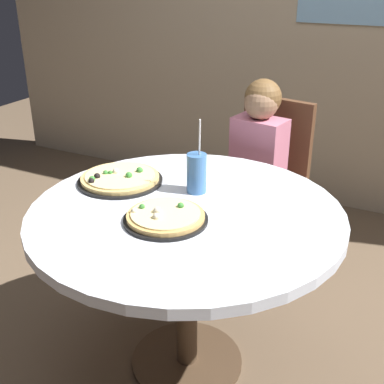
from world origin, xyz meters
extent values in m
plane|color=brown|center=(0.00, 0.00, 0.00)|extent=(8.00, 8.00, 0.00)
cylinder|color=silver|center=(0.00, 0.00, 0.73)|extent=(1.19, 1.19, 0.04)
cylinder|color=#4C3826|center=(0.00, 0.00, 0.36)|extent=(0.09, 0.09, 0.69)
cylinder|color=#4C3826|center=(0.00, 0.00, 0.01)|extent=(0.48, 0.48, 0.02)
cube|color=brown|center=(0.00, 0.83, 0.43)|extent=(0.46, 0.46, 0.04)
cube|color=brown|center=(0.03, 1.00, 0.69)|extent=(0.40, 0.11, 0.52)
cylinder|color=brown|center=(-0.20, 0.69, 0.21)|extent=(0.04, 0.04, 0.41)
cylinder|color=brown|center=(0.14, 0.63, 0.21)|extent=(0.04, 0.04, 0.41)
cylinder|color=brown|center=(-0.14, 1.02, 0.21)|extent=(0.04, 0.04, 0.41)
cylinder|color=brown|center=(0.20, 0.96, 0.21)|extent=(0.04, 0.04, 0.41)
cube|color=#3F4766|center=(-0.02, 0.67, 0.23)|extent=(0.29, 0.36, 0.45)
cube|color=#CC728C|center=(0.00, 0.81, 0.67)|extent=(0.28, 0.20, 0.44)
sphere|color=#997051|center=(0.00, 0.81, 0.97)|extent=(0.17, 0.17, 0.17)
sphere|color=brown|center=(0.00, 0.83, 0.99)|extent=(0.18, 0.18, 0.18)
cylinder|color=black|center=(-0.02, -0.12, 0.76)|extent=(0.30, 0.30, 0.01)
cylinder|color=tan|center=(-0.02, -0.12, 0.77)|extent=(0.28, 0.28, 0.02)
cylinder|color=beige|center=(-0.02, -0.12, 0.78)|extent=(0.25, 0.25, 0.01)
sphere|color=#387F33|center=(-0.12, -0.12, 0.79)|extent=(0.02, 0.02, 0.02)
sphere|color=beige|center=(-0.03, -0.17, 0.79)|extent=(0.03, 0.03, 0.03)
sphere|color=beige|center=(-0.13, -0.16, 0.79)|extent=(0.02, 0.02, 0.02)
sphere|color=beige|center=(-0.05, -0.13, 0.79)|extent=(0.03, 0.03, 0.03)
sphere|color=#387F33|center=(0.01, -0.05, 0.79)|extent=(0.02, 0.02, 0.02)
cylinder|color=black|center=(-0.36, 0.10, 0.76)|extent=(0.36, 0.36, 0.01)
cylinder|color=#D8B266|center=(-0.36, 0.10, 0.77)|extent=(0.33, 0.33, 0.02)
cylinder|color=beige|center=(-0.36, 0.10, 0.78)|extent=(0.29, 0.29, 0.01)
sphere|color=#387F33|center=(-0.41, 0.09, 0.79)|extent=(0.02, 0.02, 0.02)
sphere|color=black|center=(-0.43, 0.03, 0.79)|extent=(0.03, 0.03, 0.03)
sphere|color=beige|center=(-0.39, 0.11, 0.79)|extent=(0.03, 0.03, 0.03)
sphere|color=#387F33|center=(-0.31, 0.17, 0.79)|extent=(0.03, 0.03, 0.03)
sphere|color=#387F33|center=(-0.42, 0.08, 0.79)|extent=(0.02, 0.02, 0.02)
sphere|color=black|center=(-0.42, -0.02, 0.79)|extent=(0.02, 0.02, 0.02)
sphere|color=#387F33|center=(-0.43, 0.00, 0.79)|extent=(0.03, 0.03, 0.03)
sphere|color=#387F33|center=(-0.32, 0.10, 0.79)|extent=(0.03, 0.03, 0.03)
cylinder|color=#3F72B2|center=(-0.03, 0.16, 0.83)|extent=(0.08, 0.08, 0.16)
cylinder|color=white|center=(-0.02, 0.16, 0.95)|extent=(0.03, 0.04, 0.22)
camera|label=1|loc=(0.76, -1.47, 1.59)|focal=46.19mm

